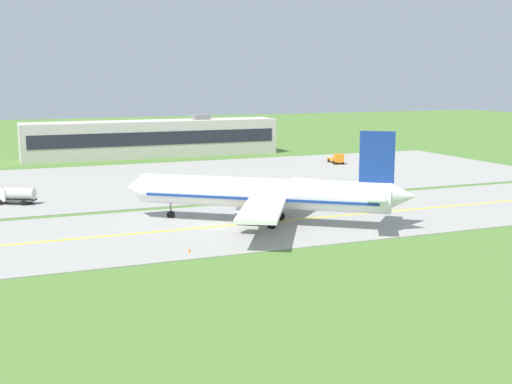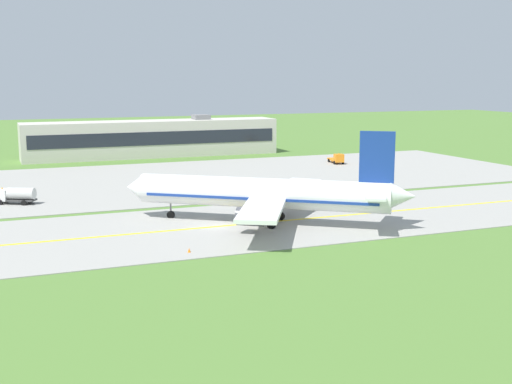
% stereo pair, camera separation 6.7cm
% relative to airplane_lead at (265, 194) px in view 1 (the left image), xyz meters
% --- Properties ---
extents(ground_plane, '(500.00, 500.00, 0.00)m').
position_rel_airplane_lead_xyz_m(ground_plane, '(-6.72, 0.52, -4.13)').
color(ground_plane, '#517A33').
extents(taxiway_strip, '(240.00, 28.00, 0.10)m').
position_rel_airplane_lead_xyz_m(taxiway_strip, '(-6.72, 0.52, -4.08)').
color(taxiway_strip, '#9E9B93').
rests_on(taxiway_strip, ground).
extents(apron_pad, '(140.00, 52.00, 0.10)m').
position_rel_airplane_lead_xyz_m(apron_pad, '(3.28, 42.52, -4.08)').
color(apron_pad, '#9E9B93').
rests_on(apron_pad, ground).
extents(taxiway_centreline, '(220.00, 0.60, 0.01)m').
position_rel_airplane_lead_xyz_m(taxiway_centreline, '(-6.72, 0.52, -4.03)').
color(taxiway_centreline, yellow).
rests_on(taxiway_centreline, taxiway_strip).
extents(airplane_lead, '(33.80, 29.05, 12.70)m').
position_rel_airplane_lead_xyz_m(airplane_lead, '(0.00, 0.00, 0.00)').
color(airplane_lead, white).
rests_on(airplane_lead, ground).
extents(service_truck_fuel, '(6.27, 4.60, 2.65)m').
position_rel_airplane_lead_xyz_m(service_truck_fuel, '(-30.21, 27.32, -2.60)').
color(service_truck_fuel, silver).
rests_on(service_truck_fuel, ground).
extents(service_truck_catering, '(3.32, 6.68, 2.59)m').
position_rel_airplane_lead_xyz_m(service_truck_catering, '(39.63, 51.79, -2.95)').
color(service_truck_catering, orange).
rests_on(service_truck_catering, ground).
extents(terminal_building, '(62.57, 9.91, 10.07)m').
position_rel_airplane_lead_xyz_m(terminal_building, '(4.63, 82.16, 0.32)').
color(terminal_building, beige).
rests_on(terminal_building, ground).
extents(traffic_cone_mid_edge, '(0.44, 0.44, 0.60)m').
position_rel_airplane_lead_xyz_m(traffic_cone_mid_edge, '(-13.75, -10.73, -3.83)').
color(traffic_cone_mid_edge, orange).
rests_on(traffic_cone_mid_edge, ground).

